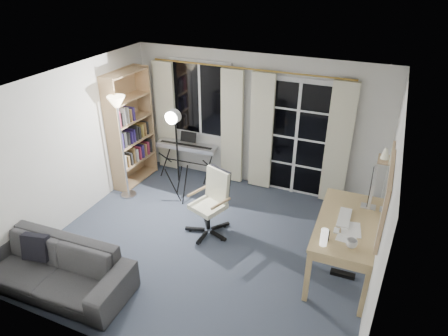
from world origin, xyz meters
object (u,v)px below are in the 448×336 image
Objects in this scene: keyboard_piano at (187,147)px; monitor at (372,188)px; sofa at (50,262)px; torchiere_lamp at (119,118)px; studio_light at (174,128)px; mug at (352,243)px; office_chair at (213,197)px; desk at (347,228)px; bookshelf at (128,132)px.

keyboard_piano is 3.50m from monitor.
torchiere_lamp is at bearing 98.54° from sofa.
studio_light is (0.25, -0.83, 0.74)m from keyboard_piano.
torchiere_lamp is 3.17× the size of monitor.
studio_light reaches higher than sofa.
mug reaches higher than sofa.
torchiere_lamp is 4.03m from mug.
torchiere_lamp reaches higher than sofa.
studio_light is 1.29m from office_chair.
studio_light is at bearing 175.00° from monitor.
desk is 0.73× the size of sofa.
torchiere_lamp is 0.93m from studio_light.
mug is (3.21, -1.99, 0.23)m from keyboard_piano.
desk is 11.49× the size of mug.
office_chair is 1.97m from desk.
torchiere_lamp is at bearing 171.90° from desk.
studio_light is 3.21m from mug.
office_chair is at bearing -51.98° from keyboard_piano.
torchiere_lamp is 3.87m from desk.
keyboard_piano is 8.86× the size of mug.
bookshelf is 1.38× the size of desk.
sofa is at bearing -79.05° from torchiere_lamp.
desk is at bearing -28.55° from keyboard_piano.
mug is (2.06, -0.66, 0.27)m from office_chair.
studio_light is (1.15, -0.32, 0.38)m from bookshelf.
keyboard_piano is (0.90, 0.51, -0.36)m from bookshelf.
bookshelf reaches higher than office_chair.
studio_light is 3.01m from desk.
bookshelf is at bearing 171.74° from monitor.
bookshelf is at bearing -153.19° from keyboard_piano.
office_chair reaches higher than desk.
mug reaches higher than desk.
keyboard_piano is at bearing 57.69° from torchiere_lamp.
mug is 3.68m from sofa.
bookshelf is at bearing 165.19° from desk.
sofa is at bearing -96.87° from keyboard_piano.
studio_light is at bearing -75.99° from keyboard_piano.
monitor is at bearing 65.32° from desk.
sofa is at bearing -153.32° from desk.
mug is at bearing -96.90° from monitor.
monitor is at bearing 27.49° from office_chair.
bookshelf is 4.37m from mug.
mug is (3.86, -0.96, -0.60)m from torchiere_lamp.
monitor is at bearing -20.42° from keyboard_piano.
keyboard_piano is 0.68× the size of studio_light.
office_chair is at bearing 51.96° from sofa.
sofa reaches higher than desk.
studio_light is (0.90, 0.20, -0.10)m from torchiere_lamp.
desk is at bearing 25.39° from sofa.
keyboard_piano is (0.65, 1.03, -0.84)m from torchiere_lamp.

